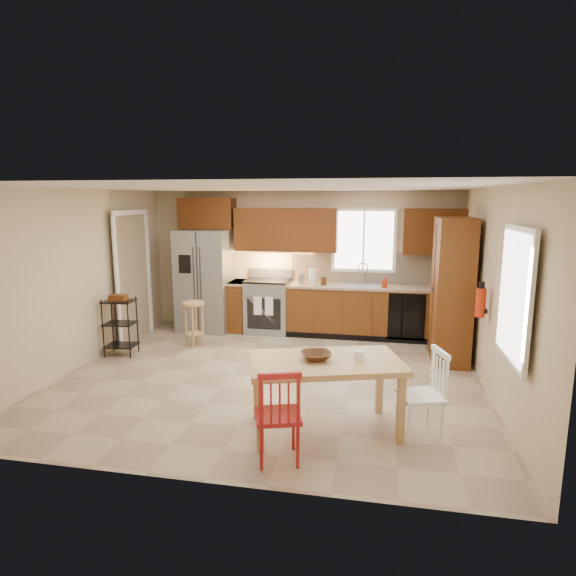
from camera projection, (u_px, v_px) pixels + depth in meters
The scene contains 33 objects.
floor at pixel (271, 377), 6.47m from camera, with size 5.50×5.50×0.00m, color tan.
ceiling at pixel (269, 187), 6.01m from camera, with size 5.50×5.00×0.02m, color silver.
wall_back at pixel (301, 261), 8.66m from camera, with size 5.50×0.02×2.50m, color #CCB793.
wall_front at pixel (199, 340), 3.83m from camera, with size 5.50×0.02×2.50m, color #CCB793.
wall_left at pixel (80, 279), 6.76m from camera, with size 0.02×5.00×2.50m, color #CCB793.
wall_right at pixel (495, 293), 5.73m from camera, with size 0.02×5.00×2.50m, color #CCB793.
refrigerator at pixel (205, 280), 8.67m from camera, with size 0.92×0.75×1.82m, color gray.
range_stove at pixel (268, 307), 8.60m from camera, with size 0.76×0.63×0.92m, color gray.
base_cabinet_narrow at pixel (239, 306), 8.72m from camera, with size 0.30×0.60×0.90m, color #5E2E11.
base_cabinet_run at pixel (372, 312), 8.27m from camera, with size 2.92×0.60×0.90m, color #5E2E11.
dishwasher at pixel (406, 317), 7.88m from camera, with size 0.60×0.02×0.78m, color black.
backsplash at pixel (374, 268), 8.41m from camera, with size 2.92×0.03×0.55m, color beige.
upper_over_fridge at pixel (207, 213), 8.65m from camera, with size 1.00×0.35×0.55m, color #56290E.
upper_left_block at pixel (286, 230), 8.43m from camera, with size 1.80×0.35×0.75m, color #56290E.
upper_right_block at pixel (434, 232), 7.96m from camera, with size 1.00×0.35×0.75m, color #56290E.
window_back at pixel (364, 240), 8.36m from camera, with size 1.12×0.04×1.12m, color white.
sink at pixel (362, 288), 8.23m from camera, with size 0.62×0.46×0.16m, color gray.
undercab_glow at pixel (269, 252), 8.53m from camera, with size 1.60×0.30×0.01m, color #FFBF66.
soap_bottle at pixel (385, 282), 8.04m from camera, with size 0.09×0.09×0.19m, color #B0240C.
paper_towel at pixel (312, 276), 8.31m from camera, with size 0.12×0.12×0.28m, color white.
canister_steel at pixel (301, 279), 8.36m from camera, with size 0.11×0.11×0.18m, color gray.
canister_wood at pixel (324, 281), 8.25m from camera, with size 0.10×0.10×0.14m, color #4E2D15.
pantry at pixel (452, 290), 6.98m from camera, with size 0.50×0.95×2.10m, color #5E2E11.
fire_extinguisher at pixel (481, 303), 5.92m from camera, with size 0.12×0.12×0.36m, color #B0240C.
window_right at pixel (515, 295), 4.59m from camera, with size 0.04×1.02×1.32m, color white.
doorway at pixel (132, 278), 8.04m from camera, with size 0.04×0.95×2.10m, color #8C7A59.
dining_table at pixel (325, 396), 4.91m from camera, with size 1.52×0.86×0.74m, color tan, non-canonical shape.
chair_red at pixel (278, 414), 4.34m from camera, with size 0.42×0.42×0.90m, color #A6191A, non-canonical shape.
chair_white at pixel (421, 394), 4.77m from camera, with size 0.42×0.42×0.90m, color white, non-canonical shape.
table_bowl at pixel (316, 360), 4.86m from camera, with size 0.31×0.31×0.08m, color #4E2D15.
table_jar at pixel (359, 357), 4.87m from camera, with size 0.11×0.11×0.13m, color white.
bar_stool at pixel (194, 324), 7.78m from camera, with size 0.35×0.35×0.73m, color tan, non-canonical shape.
utility_cart at pixel (120, 327), 7.31m from camera, with size 0.44×0.35×0.89m, color black, non-canonical shape.
Camera 1 is at (1.41, -5.99, 2.36)m, focal length 30.00 mm.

